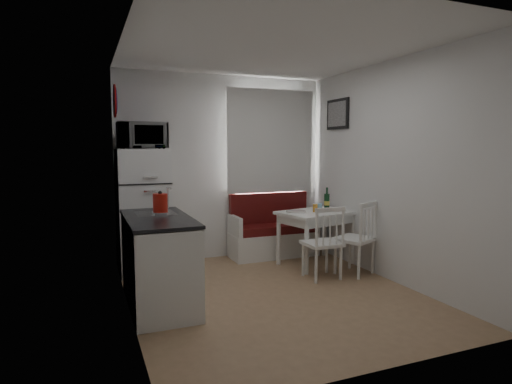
# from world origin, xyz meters

# --- Properties ---
(floor) EXTENTS (3.00, 3.50, 0.02)m
(floor) POSITION_xyz_m (0.00, 0.00, 0.00)
(floor) COLOR #9D7953
(floor) RESTS_ON ground
(ceiling) EXTENTS (3.00, 3.50, 0.02)m
(ceiling) POSITION_xyz_m (0.00, 0.00, 2.60)
(ceiling) COLOR white
(ceiling) RESTS_ON wall_back
(wall_back) EXTENTS (3.00, 0.02, 2.60)m
(wall_back) POSITION_xyz_m (0.00, 1.75, 1.30)
(wall_back) COLOR white
(wall_back) RESTS_ON floor
(wall_front) EXTENTS (3.00, 0.02, 2.60)m
(wall_front) POSITION_xyz_m (0.00, -1.75, 1.30)
(wall_front) COLOR white
(wall_front) RESTS_ON floor
(wall_left) EXTENTS (0.02, 3.50, 2.60)m
(wall_left) POSITION_xyz_m (-1.50, 0.00, 1.30)
(wall_left) COLOR white
(wall_left) RESTS_ON floor
(wall_right) EXTENTS (0.02, 3.50, 2.60)m
(wall_right) POSITION_xyz_m (1.50, 0.00, 1.30)
(wall_right) COLOR white
(wall_right) RESTS_ON floor
(window) EXTENTS (1.22, 0.06, 1.47)m
(window) POSITION_xyz_m (0.70, 1.72, 1.62)
(window) COLOR white
(window) RESTS_ON wall_back
(curtain) EXTENTS (1.35, 0.02, 1.50)m
(curtain) POSITION_xyz_m (0.70, 1.65, 1.68)
(curtain) COLOR white
(curtain) RESTS_ON wall_back
(kitchen_counter) EXTENTS (0.62, 1.32, 1.16)m
(kitchen_counter) POSITION_xyz_m (-1.20, 0.16, 0.46)
(kitchen_counter) COLOR white
(kitchen_counter) RESTS_ON floor
(wall_sign) EXTENTS (0.03, 0.40, 0.40)m
(wall_sign) POSITION_xyz_m (-1.47, 1.45, 2.15)
(wall_sign) COLOR #19259A
(wall_sign) RESTS_ON wall_left
(picture_frame) EXTENTS (0.04, 0.52, 0.42)m
(picture_frame) POSITION_xyz_m (1.48, 1.10, 2.05)
(picture_frame) COLOR black
(picture_frame) RESTS_ON wall_right
(bench) EXTENTS (1.28, 0.49, 0.91)m
(bench) POSITION_xyz_m (0.67, 1.51, 0.30)
(bench) COLOR white
(bench) RESTS_ON floor
(dining_table) EXTENTS (1.10, 0.88, 0.73)m
(dining_table) POSITION_xyz_m (1.03, 0.88, 0.64)
(dining_table) COLOR white
(dining_table) RESTS_ON floor
(chair_left) EXTENTS (0.42, 0.40, 0.48)m
(chair_left) POSITION_xyz_m (0.78, 0.21, 0.55)
(chair_left) COLOR white
(chair_left) RESTS_ON floor
(chair_right) EXTENTS (0.57, 0.57, 0.49)m
(chair_right) POSITION_xyz_m (1.25, 0.21, 0.57)
(chair_right) COLOR white
(chair_right) RESTS_ON floor
(fridge) EXTENTS (0.63, 0.63, 1.57)m
(fridge) POSITION_xyz_m (-1.18, 1.40, 0.78)
(fridge) COLOR white
(fridge) RESTS_ON floor
(microwave) EXTENTS (0.59, 0.40, 0.33)m
(microwave) POSITION_xyz_m (-1.18, 1.35, 1.73)
(microwave) COLOR white
(microwave) RESTS_ON fridge
(kettle) EXTENTS (0.18, 0.18, 0.24)m
(kettle) POSITION_xyz_m (-1.15, 0.28, 1.02)
(kettle) COLOR red
(kettle) RESTS_ON kitchen_counter
(wine_bottle) EXTENTS (0.08, 0.08, 0.31)m
(wine_bottle) POSITION_xyz_m (1.25, 0.98, 0.88)
(wine_bottle) COLOR #123B1E
(wine_bottle) RESTS_ON dining_table
(drinking_glass_orange) EXTENTS (0.06, 0.06, 0.11)m
(drinking_glass_orange) POSITION_xyz_m (0.98, 0.83, 0.78)
(drinking_glass_orange) COLOR orange
(drinking_glass_orange) RESTS_ON dining_table
(drinking_glass_blue) EXTENTS (0.06, 0.06, 0.10)m
(drinking_glass_blue) POSITION_xyz_m (1.11, 0.93, 0.78)
(drinking_glass_blue) COLOR #8CD0EE
(drinking_glass_blue) RESTS_ON dining_table
(plate) EXTENTS (0.26, 0.26, 0.02)m
(plate) POSITION_xyz_m (0.73, 0.90, 0.74)
(plate) COLOR white
(plate) RESTS_ON dining_table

